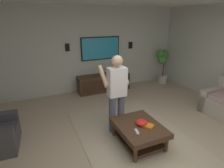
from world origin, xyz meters
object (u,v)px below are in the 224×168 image
vase_round (111,71)px  coffee_table (139,130)px  media_console (104,83)px  potted_plant_tall (163,63)px  tv (101,48)px  remote_white (137,132)px  wall_speaker_left (131,45)px  wall_speaker_right (67,47)px  bowl (142,122)px  book (147,125)px  person_standing (117,90)px

vase_round → coffee_table: bearing=166.7°
media_console → potted_plant_tall: size_ratio=1.40×
tv → remote_white: 3.45m
potted_plant_tall → wall_speaker_left: size_ratio=5.52×
wall_speaker_right → coffee_table: bearing=-168.5°
coffee_table → tv: bearing=-7.8°
bowl → book: size_ratio=1.00×
tv → media_console: bearing=0.0°
remote_white → vase_round: size_ratio=0.68×
person_standing → book: size_ratio=7.45×
potted_plant_tall → book: (-2.81, 2.52, -0.34)m
wall_speaker_right → tv: bearing=-90.7°
coffee_table → book: book is taller
person_standing → coffee_table: bearing=-158.7°
wall_speaker_left → person_standing: bearing=145.7°
tv → person_standing: tv is taller
wall_speaker_left → bowl: bearing=154.6°
potted_plant_tall → bowl: potted_plant_tall is taller
book → wall_speaker_right: bearing=160.7°
coffee_table → wall_speaker_left: (3.10, -1.52, 1.10)m
potted_plant_tall → vase_round: 1.98m
remote_white → bowl: bearing=141.2°
remote_white → book: bearing=117.7°
remote_white → book: (0.08, -0.28, 0.01)m
tv → remote_white: (-3.27, 0.58, -0.95)m
coffee_table → remote_white: bearing=138.1°
remote_white → tv: bearing=-178.6°
person_standing → wall_speaker_right: bearing=11.7°
coffee_table → media_console: media_console is taller
person_standing → bowl: bearing=-155.0°
media_console → wall_speaker_right: 1.60m
tv → remote_white: bearing=-10.1°
vase_round → remote_white: bearing=164.6°
tv → bowl: bearing=-6.9°
bowl → remote_white: size_ratio=1.47×
wall_speaker_left → wall_speaker_right: size_ratio=1.00×
tv → wall_speaker_left: (0.01, -1.10, 0.03)m
bowl → wall_speaker_left: size_ratio=1.00×
media_console → tv: size_ratio=1.33×
tv → person_standing: 2.62m
tv → book: 3.34m
person_standing → vase_round: 2.41m
book → wall_speaker_left: (3.20, -1.40, 0.98)m
book → wall_speaker_right: size_ratio=1.00×
coffee_table → tv: (3.09, -0.42, 1.07)m
wall_speaker_right → potted_plant_tall: bearing=-96.8°
coffee_table → vase_round: 2.91m
vase_round → wall_speaker_left: size_ratio=1.00×
coffee_table → wall_speaker_left: bearing=-26.1°
media_console → vase_round: vase_round is taller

